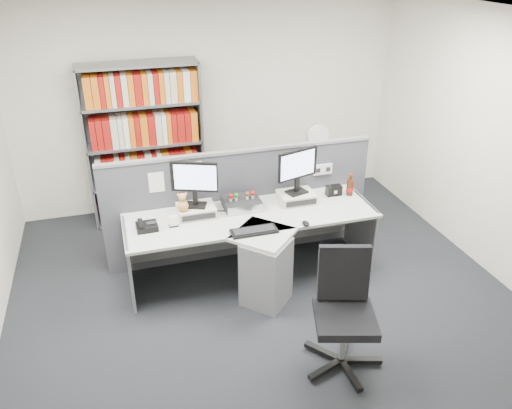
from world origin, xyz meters
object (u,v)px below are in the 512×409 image
object	(u,v)px
keyboard	(254,231)
cola_bottle	(350,187)
speaker	(334,190)
office_chair	(344,307)
monitor_right	(298,168)
desktop_pc	(242,203)
desk_calendar	(173,222)
monitor_left	(194,180)
filing_cabinet	(314,187)
desk	(258,247)
desk_fan	(317,139)
shelving_unit	(145,146)
mouse	(306,223)
desk_phone	(146,226)

from	to	relation	value
keyboard	cola_bottle	xyz separation A→B (m)	(1.25, 0.49, 0.08)
speaker	office_chair	world-z (taller)	office_chair
monitor_right	desktop_pc	bearing A→B (deg)	177.72
desk_calendar	cola_bottle	bearing A→B (deg)	4.30
monitor_left	cola_bottle	xyz separation A→B (m)	(1.72, -0.02, -0.29)
desk_calendar	filing_cabinet	bearing A→B (deg)	30.67
desk	desk_calendar	xyz separation A→B (m)	(-0.81, 0.21, 0.31)
speaker	desk_fan	world-z (taller)	desk_fan
speaker	desk_fan	bearing A→B (deg)	78.86
speaker	shelving_unit	world-z (taller)	shelving_unit
monitor_right	desk_calendar	distance (m)	1.41
monitor_left	keyboard	size ratio (longest dim) A/B	1.06
monitor_left	desk_fan	world-z (taller)	monitor_left
filing_cabinet	keyboard	bearing A→B (deg)	-129.76
desk	desk_calendar	bearing A→B (deg)	165.36
mouse	monitor_right	bearing A→B (deg)	79.57
cola_bottle	filing_cabinet	distance (m)	1.14
monitor_right	speaker	size ratio (longest dim) A/B	2.94
shelving_unit	office_chair	size ratio (longest dim) A/B	1.95
cola_bottle	filing_cabinet	size ratio (longest dim) A/B	0.36
filing_cabinet	desk_phone	bearing A→B (deg)	-152.61
desk_phone	cola_bottle	distance (m)	2.25
speaker	desk_fan	xyz separation A→B (m)	(0.20, 0.99, 0.24)
keyboard	monitor_right	bearing A→B (deg)	39.36
desk_phone	filing_cabinet	xyz separation A→B (m)	(2.27, 1.18, -0.40)
desk	monitor_right	distance (m)	0.94
cola_bottle	speaker	bearing A→B (deg)	163.52
desk_fan	desk_phone	bearing A→B (deg)	-152.62
mouse	speaker	xyz separation A→B (m)	(0.55, 0.55, 0.04)
shelving_unit	desktop_pc	bearing A→B (deg)	-59.62
cola_bottle	keyboard	bearing A→B (deg)	-158.50
monitor_right	desk_phone	bearing A→B (deg)	-174.38
monitor_left	desk_fan	distance (m)	2.02
monitor_right	speaker	bearing A→B (deg)	3.24
office_chair	filing_cabinet	bearing A→B (deg)	72.60
monitor_left	filing_cabinet	distance (m)	2.16
mouse	desk_fan	bearing A→B (deg)	64.29
monitor_left	shelving_unit	xyz separation A→B (m)	(-0.36, 1.46, -0.13)
desktop_pc	desk_calendar	size ratio (longest dim) A/B	3.41
keyboard	desk_calendar	bearing A→B (deg)	154.88
shelving_unit	filing_cabinet	world-z (taller)	shelving_unit
mouse	filing_cabinet	xyz separation A→B (m)	(0.74, 1.54, -0.39)
filing_cabinet	desk_calendar	bearing A→B (deg)	-149.33
desk	shelving_unit	world-z (taller)	shelving_unit
desk_phone	office_chair	distance (m)	2.07
desk_phone	desk_calendar	distance (m)	0.26
cola_bottle	monitor_left	bearing A→B (deg)	179.19
speaker	shelving_unit	distance (m)	2.40
shelving_unit	filing_cabinet	bearing A→B (deg)	-12.07
desktop_pc	desk_calendar	xyz separation A→B (m)	(-0.75, -0.20, -0.00)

